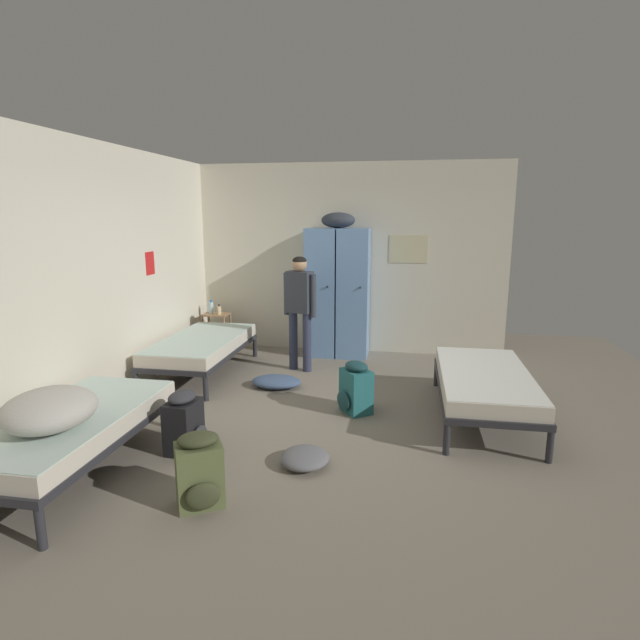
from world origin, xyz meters
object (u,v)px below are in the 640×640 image
object	(u,v)px
person_traveler	(300,303)
bed_left_front	(72,427)
backpack_olive	(200,472)
clothes_pile_grey	(305,458)
bed_left_rear	(202,346)
backpack_black	(185,423)
bed_right	(484,382)
water_bottle	(211,307)
locker_bank	(338,290)
shelf_unit	(217,328)
lotion_bottle	(219,310)
backpack_teal	(355,388)
clothes_pile_denim	(276,382)
bedding_heap	(49,409)

from	to	relation	value
person_traveler	bed_left_front	bearing A→B (deg)	-112.01
backpack_olive	clothes_pile_grey	xyz separation A→B (m)	(0.61, 0.71, -0.19)
bed_left_rear	backpack_black	size ratio (longest dim) A/B	3.45
bed_right	water_bottle	bearing A→B (deg)	151.30
locker_bank	shelf_unit	distance (m)	1.95
shelf_unit	backpack_olive	size ratio (longest dim) A/B	1.04
locker_bank	lotion_bottle	xyz separation A→B (m)	(-1.77, -0.12, -0.33)
water_bottle	backpack_teal	world-z (taller)	water_bottle
bed_left_rear	clothes_pile_grey	distance (m)	2.86
shelf_unit	backpack_teal	world-z (taller)	shelf_unit
shelf_unit	water_bottle	world-z (taller)	water_bottle
clothes_pile_denim	lotion_bottle	bearing A→B (deg)	130.84
water_bottle	clothes_pile_denim	xyz separation A→B (m)	(1.41, -1.51, -0.59)
backpack_olive	clothes_pile_grey	size ratio (longest dim) A/B	1.27
bed_right	clothes_pile_grey	xyz separation A→B (m)	(-1.59, -1.32, -0.32)
water_bottle	locker_bank	bearing A→B (deg)	1.88
shelf_unit	clothes_pile_denim	bearing A→B (deg)	-48.39
backpack_olive	backpack_black	world-z (taller)	same
backpack_teal	clothes_pile_grey	world-z (taller)	backpack_teal
locker_bank	backpack_olive	bearing A→B (deg)	-95.47
locker_bank	backpack_teal	world-z (taller)	locker_bank
person_traveler	bedding_heap	bearing A→B (deg)	-109.74
bedding_heap	person_traveler	size ratio (longest dim) A/B	0.47
bed_right	clothes_pile_denim	world-z (taller)	bed_right
person_traveler	backpack_teal	distance (m)	1.74
backpack_teal	clothes_pile_denim	xyz separation A→B (m)	(-1.01, 0.62, -0.19)
clothes_pile_grey	clothes_pile_denim	bearing A→B (deg)	111.57
bed_left_rear	backpack_olive	distance (m)	3.14
locker_bank	bed_right	xyz separation A→B (m)	(1.80, -2.10, -0.59)
shelf_unit	lotion_bottle	distance (m)	0.30
bed_left_front	backpack_olive	xyz separation A→B (m)	(1.20, -0.29, -0.12)
shelf_unit	backpack_black	distance (m)	3.41
clothes_pile_denim	clothes_pile_grey	distance (m)	1.98
shelf_unit	backpack_black	world-z (taller)	shelf_unit
bed_right	backpack_black	size ratio (longest dim) A/B	3.45
bed_left_rear	lotion_bottle	xyz separation A→B (m)	(-0.18, 1.11, 0.26)
lotion_bottle	clothes_pile_denim	world-z (taller)	lotion_bottle
person_traveler	backpack_black	bearing A→B (deg)	-100.96
bed_left_rear	clothes_pile_denim	xyz separation A→B (m)	(1.08, -0.34, -0.31)
person_traveler	lotion_bottle	bearing A→B (deg)	152.71
water_bottle	lotion_bottle	bearing A→B (deg)	-21.80
shelf_unit	backpack_teal	xyz separation A→B (m)	(2.34, -2.11, -0.09)
clothes_pile_denim	bed_right	bearing A→B (deg)	-12.75
bed_right	shelf_unit	bearing A→B (deg)	151.01
bed_right	backpack_olive	size ratio (longest dim) A/B	3.45
locker_bank	lotion_bottle	bearing A→B (deg)	-176.03
bedding_heap	lotion_bottle	xyz separation A→B (m)	(-0.22, 3.99, 0.00)
backpack_teal	locker_bank	bearing A→B (deg)	102.85
backpack_olive	water_bottle	bearing A→B (deg)	110.56
bed_right	bedding_heap	distance (m)	3.92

